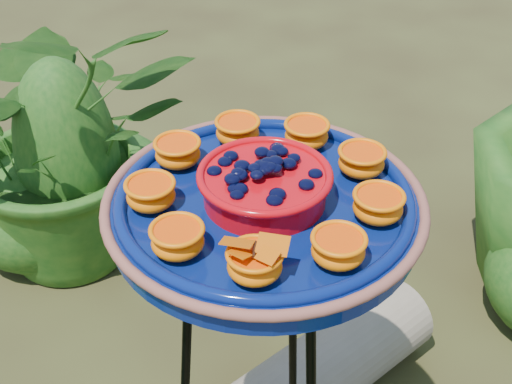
# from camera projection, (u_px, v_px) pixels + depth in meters

# --- Properties ---
(tripod_stand) EXTENTS (0.38, 0.38, 0.82)m
(tripod_stand) POSITION_uv_depth(u_px,v_px,m) (263.00, 377.00, 1.16)
(tripod_stand) COLOR black
(tripod_stand) RESTS_ON ground
(feeder_dish) EXTENTS (0.53, 0.53, 0.10)m
(feeder_dish) POSITION_uv_depth(u_px,v_px,m) (265.00, 201.00, 0.94)
(feeder_dish) COLOR #071757
(feeder_dish) RESTS_ON tripod_stand
(driftwood_log) EXTENTS (0.52, 0.53, 0.19)m
(driftwood_log) POSITION_uv_depth(u_px,v_px,m) (327.00, 367.00, 1.68)
(driftwood_log) COLOR gray
(driftwood_log) RESTS_ON ground
(shrub_back_left) EXTENTS (0.87, 0.81, 0.80)m
(shrub_back_left) POSITION_uv_depth(u_px,v_px,m) (64.00, 135.00, 1.94)
(shrub_back_left) COLOR #164813
(shrub_back_left) RESTS_ON ground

